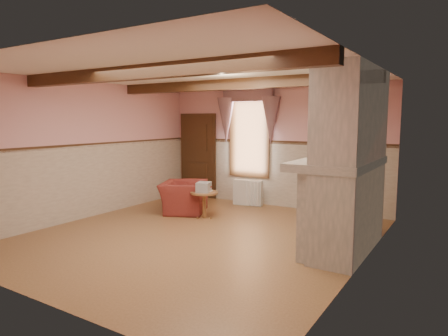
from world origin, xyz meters
The scene contains 26 objects.
floor centered at (0.00, 0.00, 0.00)m, with size 5.50×6.00×0.01m, color brown.
ceiling centered at (0.00, 0.00, 2.80)m, with size 5.50×6.00×0.01m, color silver.
wall_back centered at (0.00, 3.00, 1.40)m, with size 5.50×0.02×2.80m, color pink.
wall_front centered at (0.00, -3.00, 1.40)m, with size 5.50×0.02×2.80m, color pink.
wall_left centered at (-2.75, 0.00, 1.40)m, with size 0.02×6.00×2.80m, color pink.
wall_right centered at (2.75, 0.00, 1.40)m, with size 0.02×6.00×2.80m, color pink.
wainscot centered at (0.00, 0.00, 0.75)m, with size 5.50×6.00×1.50m, color beige, non-canonical shape.
chair_rail centered at (0.00, 0.00, 1.50)m, with size 5.50×6.00×0.08m, color black, non-canonical shape.
firebox centered at (2.00, 0.60, 0.45)m, with size 0.20×0.95×0.90m, color black.
armchair centered at (-1.33, 1.31, 0.34)m, with size 1.03×0.90×0.67m, color maroon.
side_table centered at (-0.64, 1.12, 0.28)m, with size 0.57×0.57×0.55m, color brown.
book_stack centered at (-0.64, 1.10, 0.65)m, with size 0.26×0.32×0.20m, color #B7AD8C.
radiator centered at (-0.48, 2.70, 0.30)m, with size 0.70×0.18×0.60m, color silver.
bowl centered at (2.24, 0.56, 1.46)m, with size 0.33×0.33×0.08m, color brown.
mantel_clock centered at (2.24, 1.33, 1.52)m, with size 0.14×0.24×0.20m, color black.
oil_lamp centered at (2.24, 0.83, 1.56)m, with size 0.11×0.11×0.28m, color gold.
candle_red centered at (2.24, -0.18, 1.50)m, with size 0.06×0.06×0.16m, color maroon.
jar_yellow centered at (2.24, 0.16, 1.48)m, with size 0.06×0.06×0.12m, color gold.
fireplace centered at (2.42, 0.60, 1.40)m, with size 0.85×2.00×2.80m, color gray.
mantel centered at (2.24, 0.60, 1.36)m, with size 1.05×2.05×0.12m, color gray.
overmantel_mirror centered at (2.06, 0.60, 1.97)m, with size 0.06×1.44×1.04m, color silver.
door centered at (-2.10, 2.94, 1.05)m, with size 1.10×0.10×2.10m, color black.
window centered at (-0.60, 2.97, 1.65)m, with size 1.06×0.08×2.02m, color white.
window_drapes centered at (-0.60, 2.88, 2.25)m, with size 1.30×0.14×1.40m, color gray.
ceiling_beam_front centered at (0.00, -1.20, 2.70)m, with size 5.50×0.18×0.20m, color black.
ceiling_beam_back centered at (0.00, 1.20, 2.70)m, with size 5.50×0.18×0.20m, color black.
Camera 1 is at (3.98, -5.51, 2.04)m, focal length 32.00 mm.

